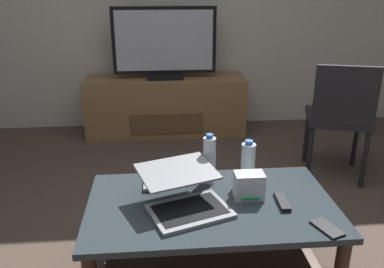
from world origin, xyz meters
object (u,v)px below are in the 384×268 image
object	(u,v)px
coffee_table	(211,228)
cell_phone	(327,228)
television	(164,45)
soundbar_remote	(148,183)
media_cabinet	(166,106)
router_box	(249,186)
tv_remote	(282,201)
water_bottle_near	(248,162)
laptop	(185,195)
water_bottle_far	(209,160)
dining_chair	(340,115)

from	to	relation	value
coffee_table	cell_phone	size ratio (longest dim) A/B	8.17
television	soundbar_remote	distance (m)	1.96
coffee_table	soundbar_remote	bearing A→B (deg)	145.75
media_cabinet	cell_phone	bearing A→B (deg)	-75.80
router_box	tv_remote	bearing A→B (deg)	-23.97
water_bottle_near	media_cabinet	bearing A→B (deg)	100.75
television	water_bottle_near	size ratio (longest dim) A/B	4.28
media_cabinet	water_bottle_near	distance (m)	1.99
water_bottle_near	soundbar_remote	distance (m)	0.51
laptop	soundbar_remote	distance (m)	0.29
media_cabinet	tv_remote	world-z (taller)	media_cabinet
television	water_bottle_near	distance (m)	1.97
water_bottle_far	dining_chair	bearing A→B (deg)	38.32
laptop	cell_phone	bearing A→B (deg)	-21.35
tv_remote	soundbar_remote	distance (m)	0.66
television	water_bottle_near	xyz separation A→B (m)	(0.37, -1.91, -0.30)
water_bottle_far	soundbar_remote	world-z (taller)	water_bottle_far
tv_remote	cell_phone	bearing A→B (deg)	-57.42
dining_chair	laptop	size ratio (longest dim) A/B	1.85
media_cabinet	television	world-z (taller)	television
dining_chair	water_bottle_far	bearing A→B (deg)	-141.68
dining_chair	soundbar_remote	size ratio (longest dim) A/B	5.56
water_bottle_far	media_cabinet	bearing A→B (deg)	95.03
cell_phone	water_bottle_near	bearing A→B (deg)	96.67
water_bottle_near	cell_phone	bearing A→B (deg)	-62.43
dining_chair	tv_remote	size ratio (longest dim) A/B	5.56
dining_chair	router_box	size ratio (longest dim) A/B	6.51
laptop	cell_phone	xyz separation A→B (m)	(0.58, -0.23, -0.06)
laptop	tv_remote	bearing A→B (deg)	-1.03
coffee_table	water_bottle_near	bearing A→B (deg)	43.42
water_bottle_far	soundbar_remote	distance (m)	0.33
water_bottle_near	cell_phone	xyz separation A→B (m)	(0.24, -0.45, -0.10)
cell_phone	tv_remote	xyz separation A→B (m)	(-0.12, 0.22, 0.01)
cell_phone	tv_remote	distance (m)	0.25
television	tv_remote	distance (m)	2.24
television	soundbar_remote	bearing A→B (deg)	-94.13
media_cabinet	water_bottle_near	size ratio (longest dim) A/B	6.82
laptop	soundbar_remote	world-z (taller)	laptop
media_cabinet	cell_phone	size ratio (longest dim) A/B	10.78
media_cabinet	router_box	bearing A→B (deg)	-80.96
laptop	soundbar_remote	bearing A→B (deg)	126.42
television	water_bottle_far	bearing A→B (deg)	-84.91
dining_chair	water_bottle_near	world-z (taller)	dining_chair
television	media_cabinet	bearing A→B (deg)	90.00
coffee_table	water_bottle_far	distance (m)	0.33
media_cabinet	cell_phone	distance (m)	2.47
soundbar_remote	media_cabinet	bearing A→B (deg)	87.03
laptop	cell_phone	size ratio (longest dim) A/B	3.43
coffee_table	cell_phone	world-z (taller)	cell_phone
water_bottle_far	tv_remote	bearing A→B (deg)	-37.89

